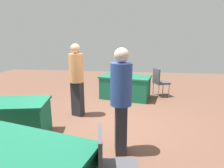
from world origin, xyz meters
TOP-DOWN VIEW (x-y plane):
  - ground_plane at (0.00, 0.00)m, footprint 14.40×14.40m
  - table_foreground at (-0.32, -2.11)m, footprint 1.72×1.19m
  - table_mid_left at (1.83, 0.76)m, footprint 1.79×1.10m
  - chair_tucked_left at (-0.44, 2.06)m, footprint 0.52×0.52m
  - chair_by_pillar at (-1.43, -2.45)m, footprint 0.58×0.58m
  - person_presenter at (0.77, -0.50)m, footprint 0.44×0.44m
  - person_attendee_browsing at (-0.43, 0.94)m, footprint 0.40×0.40m
  - laptop_silver at (-0.20, -2.17)m, footprint 0.33×0.30m
  - yarn_ball at (0.07, -2.20)m, footprint 0.13×0.13m
  - scissors_red at (-0.83, -2.06)m, footprint 0.10×0.18m

SIDE VIEW (x-z plane):
  - ground_plane at x=0.00m, z-range 0.00..0.00m
  - table_foreground at x=-0.32m, z-range 0.00..0.73m
  - table_mid_left at x=1.83m, z-range 0.00..0.73m
  - chair_by_pillar at x=-1.43m, z-range 0.07..1.01m
  - chair_tucked_left at x=-0.44m, z-range 0.07..1.03m
  - scissors_red at x=-0.83m, z-range 0.73..0.74m
  - laptop_silver at x=-0.20m, z-range 0.67..0.87m
  - yarn_ball at x=0.07m, z-range 0.73..0.86m
  - person_attendee_browsing at x=-0.43m, z-range 0.11..1.86m
  - person_presenter at x=0.77m, z-range 0.11..1.89m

